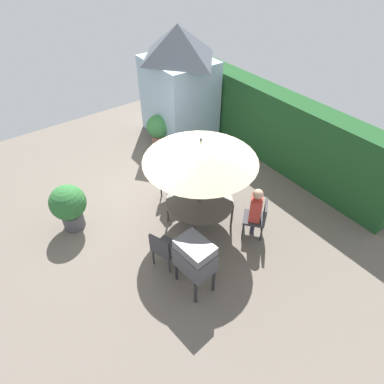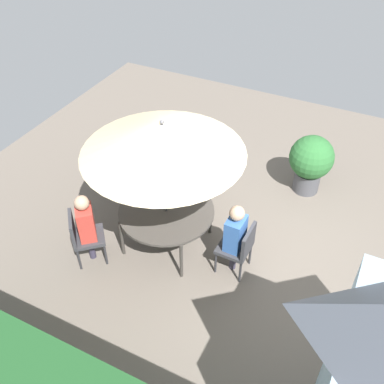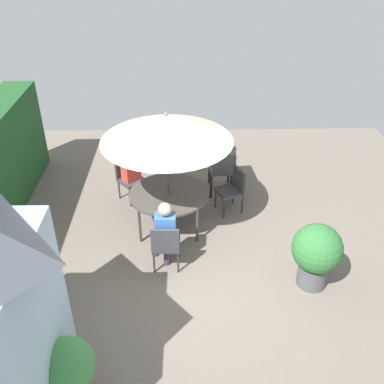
% 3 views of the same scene
% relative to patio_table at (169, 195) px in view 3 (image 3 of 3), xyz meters
% --- Properties ---
extents(ground_plane, '(11.00, 11.00, 0.00)m').
position_rel_patio_table_xyz_m(ground_plane, '(-1.10, -0.18, -0.68)').
color(ground_plane, '#6B6056').
extents(patio_table, '(1.49, 1.49, 0.73)m').
position_rel_patio_table_xyz_m(patio_table, '(0.00, 0.00, 0.00)').
color(patio_table, '#47423D').
rests_on(patio_table, ground).
extents(patio_umbrella, '(2.31, 2.31, 2.32)m').
position_rel_patio_table_xyz_m(patio_umbrella, '(0.00, -0.00, 1.35)').
color(patio_umbrella, '#4C4C51').
rests_on(patio_umbrella, ground).
extents(bbq_grill, '(0.75, 0.57, 1.20)m').
position_rel_patio_table_xyz_m(bbq_grill, '(1.24, -1.06, 0.17)').
color(bbq_grill, '#47474C').
rests_on(bbq_grill, ground).
extents(chair_near_shed, '(0.65, 0.65, 0.90)m').
position_rel_patio_table_xyz_m(chair_near_shed, '(0.99, 0.85, -0.16)').
color(chair_near_shed, '#38383D').
rests_on(chair_near_shed, ground).
extents(chair_far_side, '(0.47, 0.47, 0.90)m').
position_rel_patio_table_xyz_m(chair_far_side, '(-1.23, 0.02, -0.16)').
color(chair_far_side, '#38383D').
rests_on(chair_far_side, ground).
extents(chair_toward_hedge, '(0.60, 0.60, 0.90)m').
position_rel_patio_table_xyz_m(chair_toward_hedge, '(0.50, -1.26, -0.16)').
color(chair_toward_hedge, '#38383D').
rests_on(chair_toward_hedge, ground).
extents(potted_plant_by_shed, '(0.70, 0.70, 0.91)m').
position_rel_patio_table_xyz_m(potted_plant_by_shed, '(-3.57, 1.14, -0.17)').
color(potted_plant_by_shed, '#936651').
rests_on(potted_plant_by_shed, ground).
extents(potted_plant_by_grill, '(0.79, 0.79, 1.13)m').
position_rel_patio_table_xyz_m(potted_plant_by_grill, '(-1.66, -2.35, -0.02)').
color(potted_plant_by_grill, '#4C4C51').
rests_on(potted_plant_by_grill, ground).
extents(person_in_red, '(0.40, 0.41, 1.26)m').
position_rel_patio_table_xyz_m(person_in_red, '(0.92, 0.80, 0.10)').
color(person_in_red, '#CC3D33').
rests_on(person_in_red, ground).
extents(person_in_blue, '(0.25, 0.34, 1.26)m').
position_rel_patio_table_xyz_m(person_in_blue, '(-1.15, 0.02, 0.10)').
color(person_in_blue, '#3866B2').
rests_on(person_in_blue, ground).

